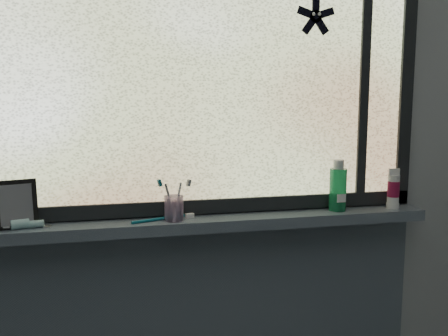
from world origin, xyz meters
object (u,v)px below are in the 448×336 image
Objects in this scene: vanity_mirror at (17,204)px; toothbrush_cup at (174,208)px; cream_tube at (393,187)px; mouthwash_bottle at (338,185)px.

toothbrush_cup is (0.50, -0.02, -0.04)m from vanity_mirror.
cream_tube is (1.33, -0.01, 0.00)m from vanity_mirror.
cream_tube is at bearing -3.10° from mouthwash_bottle.
mouthwash_bottle reaches higher than toothbrush_cup.
vanity_mirror reaches higher than cream_tube.
vanity_mirror is 1.11m from mouthwash_bottle.
vanity_mirror is at bearing -179.98° from mouthwash_bottle.
vanity_mirror is 1.00× the size of mouthwash_bottle.
mouthwash_bottle is at bearing -15.69° from vanity_mirror.
vanity_mirror is at bearing 179.50° from cream_tube.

